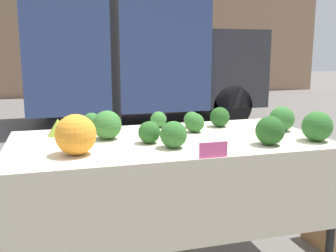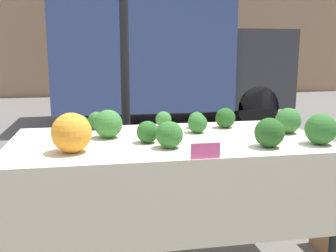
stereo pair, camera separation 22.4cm
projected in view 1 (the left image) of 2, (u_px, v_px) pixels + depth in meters
The scene contains 19 objects.
building_facade at pixel (75, 15), 11.59m from camera, with size 16.00×0.60×4.75m.
tent_pole at pixel (115, 52), 3.02m from camera, with size 0.07×0.07×2.71m.
parked_truck at pixel (136, 58), 7.35m from camera, with size 4.19×2.17×2.26m.
market_table at pixel (171, 156), 2.39m from camera, with size 1.91×0.99×0.83m.
orange_cauliflower at pixel (76, 135), 2.04m from camera, with size 0.21×0.21×0.21m.
romanesco_head at pixel (58, 127), 2.51m from camera, with size 0.14×0.14×0.11m.
broccoli_head_0 at pixel (149, 132), 2.30m from camera, with size 0.13×0.13×0.13m.
broccoli_head_1 at pixel (174, 135), 2.19m from camera, with size 0.15×0.15×0.15m.
broccoli_head_2 at pixel (91, 122), 2.67m from camera, with size 0.12×0.12×0.12m.
broccoli_head_3 at pixel (107, 125), 2.41m from camera, with size 0.18×0.18×0.18m.
broccoli_head_4 at pixel (159, 119), 2.78m from camera, with size 0.11×0.11×0.11m.
broccoli_head_5 at pixel (317, 126), 2.35m from camera, with size 0.18×0.18×0.18m.
broccoli_head_6 at pixel (270, 131), 2.26m from camera, with size 0.17×0.17×0.17m.
broccoli_head_7 at pixel (220, 117), 2.80m from camera, with size 0.14×0.14×0.14m.
broccoli_head_8 at pixel (282, 119), 2.65m from camera, with size 0.17×0.17×0.17m.
broccoli_head_9 at pixel (192, 120), 2.77m from camera, with size 0.11×0.11×0.11m.
broccoli_head_10 at pixel (76, 127), 2.45m from camera, with size 0.14×0.14×0.14m.
broccoli_head_11 at pixel (195, 123), 2.61m from camera, with size 0.13×0.13×0.13m.
price_sign at pixel (213, 150), 2.00m from camera, with size 0.15×0.01×0.08m.
Camera 1 is at (-0.65, -2.28, 1.37)m, focal length 42.00 mm.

